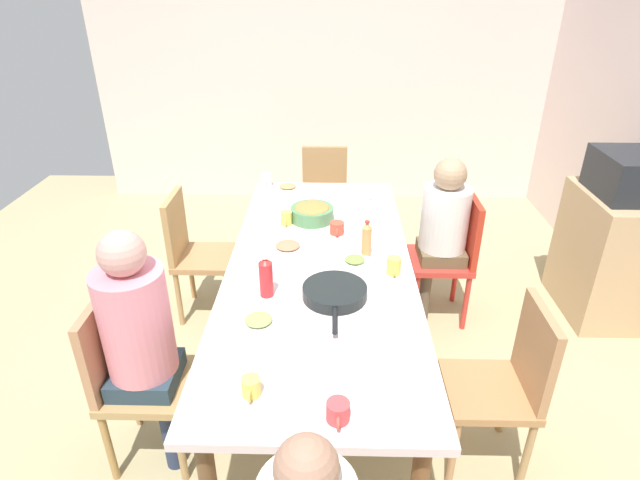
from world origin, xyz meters
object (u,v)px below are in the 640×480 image
Objects in this scene: chair_0 at (130,373)px; microwave at (627,175)px; person_5 at (442,225)px; cup_6 at (251,387)px; chair_1 at (193,249)px; chair_5 at (453,252)px; bowl_0 at (312,212)px; cup_1 at (337,228)px; cup_2 at (266,180)px; cup_5 at (286,218)px; serving_pan at (335,292)px; plate_2 at (355,262)px; side_cabinet at (604,255)px; chair_4 at (324,194)px; bottle_1 at (367,240)px; plate_0 at (288,247)px; plate_1 at (288,188)px; bottle_0 at (266,277)px; plate_3 at (259,322)px; cup_3 at (338,412)px; cup_4 at (394,266)px; person_0 at (140,332)px; chair_3 at (507,380)px; cup_0 at (370,192)px; dining_table at (320,274)px.

microwave is at bearing 114.95° from chair_0.
person_5 reaches higher than cup_6.
chair_1 and chair_5 have the same top height.
bowl_0 is 2.29× the size of cup_1.
cup_2 is 1.08× the size of cup_5.
cup_6 is (0.67, -0.32, 0.01)m from serving_pan.
side_cabinet is (-0.70, 1.77, -0.33)m from plate_2.
chair_4 is 4.07× the size of bottle_1.
bottle_1 is at bearing 81.29° from plate_0.
plate_0 is at bearing 4.57° from plate_1.
microwave is at bearing 111.58° from plate_2.
plate_3 is at bearing -2.44° from bottle_0.
bottle_1 is at bearing 172.08° from cup_3.
cup_4 reaches higher than plate_1.
serving_pan is at bearing 108.19° from person_0.
chair_3 is at bearing 0.00° from chair_5.
cup_6 reaches higher than serving_pan.
plate_2 is at bearing -68.42° from side_cabinet.
cup_5 is at bearing 3.79° from plate_1.
chair_3 is at bearing 86.95° from plate_3.
plate_2 is at bearing 22.83° from plate_1.
chair_0 is 2.10m from person_5.
cup_3 is at bearing 63.12° from chair_0.
chair_0 is 0.71× the size of person_0.
chair_1 is at bearing -90.00° from person_5.
cup_5 is (-0.83, -0.31, 0.01)m from serving_pan.
microwave is at bearing 81.71° from cup_0.
person_0 is 2.63× the size of microwave.
plate_1 is 1.41m from bottle_0.
bottle_0 is (-0.30, -1.14, 0.36)m from chair_3.
chair_1 is at bearing -103.98° from cup_1.
plate_3 is at bearing -21.38° from cup_1.
cup_4 reaches higher than plate_2.
chair_0 is 3.91× the size of plate_3.
cup_4 is at bearing 34.70° from bowl_0.
bottle_1 is at bearing 9.66° from chair_4.
bottle_0 is (0.32, -0.45, 0.09)m from plate_2.
chair_3 reaches higher than cup_2.
person_5 reaches higher than plate_0.
chair_5 is 3.23× the size of bowl_0.
person_0 reaches higher than side_cabinet.
microwave is at bearing 94.44° from person_5.
cup_3 is 0.54× the size of bottle_0.
chair_5 is 1.08m from side_cabinet.
chair_3 reaches higher than dining_table.
cup_2 is 0.52× the size of bottle_0.
person_5 is at bearing 54.62° from cup_0.
bowl_0 is at bearing -155.40° from plate_2.
chair_3 is 1.00× the size of side_cabinet.
side_cabinet is (0.24, 1.63, -0.36)m from cup_0.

